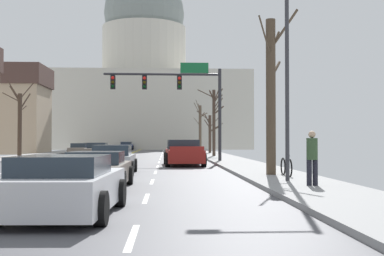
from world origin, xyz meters
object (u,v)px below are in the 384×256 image
bicycle_parked (286,167)px  sedan_near_03 (66,187)px  sedan_oncoming_00 (97,151)px  sedan_oncoming_03 (126,146)px  signal_gantry (178,90)px  sedan_near_01 (113,160)px  sedan_oncoming_02 (92,148)px  sedan_near_02 (97,171)px  sedan_oncoming_01 (79,149)px  pedestrian_00 (312,155)px  pickup_truck_near_00 (184,154)px  street_lamp_right (278,48)px

bicycle_parked → sedan_near_03: bearing=-127.0°
sedan_oncoming_00 → sedan_oncoming_03: 31.61m
signal_gantry → sedan_oncoming_03: bearing=99.5°
sedan_near_01 → sedan_oncoming_02: size_ratio=0.99×
sedan_near_02 → sedan_oncoming_01: same height
sedan_oncoming_00 → pedestrian_00: (10.36, -27.10, 0.47)m
signal_gantry → sedan_oncoming_02: signal_gantry is taller
sedan_oncoming_02 → pedestrian_00: 49.28m
sedan_oncoming_01 → pedestrian_00: size_ratio=2.54×
sedan_oncoming_03 → bicycle_parked: bearing=-78.9°
sedan_oncoming_00 → sedan_oncoming_02: 20.49m
signal_gantry → pickup_truck_near_00: size_ratio=1.43×
sedan_near_01 → bicycle_parked: size_ratio=2.45×
sedan_oncoming_01 → street_lamp_right: bearing=-69.6°
sedan_near_01 → sedan_oncoming_01: bearing=102.9°
signal_gantry → street_lamp_right: bearing=-79.1°
bicycle_parked → pedestrian_00: bearing=-92.7°
bicycle_parked → pickup_truck_near_00: bearing=108.5°
sedan_near_03 → sedan_near_02: bearing=91.4°
sedan_near_03 → sedan_oncoming_01: bearing=99.6°
sedan_near_01 → street_lamp_right: bearing=-42.2°
street_lamp_right → sedan_near_01: street_lamp_right is taller
pickup_truck_near_00 → sedan_near_01: size_ratio=1.28×
pickup_truck_near_00 → sedan_near_02: size_ratio=1.27×
sedan_oncoming_00 → pedestrian_00: bearing=-69.1°
signal_gantry → pickup_truck_near_00: bearing=-84.5°
signal_gantry → sedan_near_01: 11.89m
pickup_truck_near_00 → sedan_oncoming_03: bearing=99.2°
bicycle_parked → sedan_near_02: bearing=-154.3°
sedan_near_02 → bicycle_parked: sedan_near_02 is taller
sedan_oncoming_01 → sedan_oncoming_02: bearing=91.3°
sedan_near_01 → bicycle_parked: 7.88m
pickup_truck_near_00 → pedestrian_00: 15.40m
street_lamp_right → sedan_oncoming_03: size_ratio=1.64×
pickup_truck_near_00 → bicycle_parked: 11.48m
street_lamp_right → sedan_oncoming_03: 57.86m
sedan_oncoming_00 → sedan_oncoming_01: 10.26m
signal_gantry → sedan_near_01: (-3.14, -10.64, -4.28)m
sedan_near_02 → sedan_oncoming_01: bearing=100.9°
sedan_near_01 → sedan_near_02: 6.74m
sedan_near_01 → sedan_oncoming_01: size_ratio=1.02×
sedan_oncoming_02 → pickup_truck_near_00: bearing=-72.2°
sedan_oncoming_02 → pedestrian_00: size_ratio=2.61×
pickup_truck_near_00 → sedan_near_01: (-3.44, -7.45, -0.09)m
sedan_near_03 → sedan_oncoming_00: size_ratio=0.93×
sedan_near_01 → pedestrian_00: size_ratio=2.58×
sedan_near_02 → sedan_near_03: size_ratio=1.02×
signal_gantry → sedan_oncoming_01: bearing=117.8°
sedan_near_03 → sedan_oncoming_01: size_ratio=1.00×
bicycle_parked → signal_gantry: bearing=105.7°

